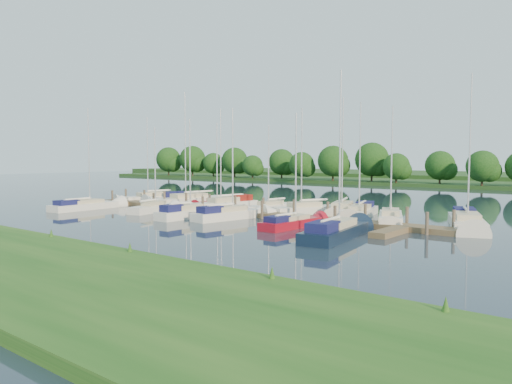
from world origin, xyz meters
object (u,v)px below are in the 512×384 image
Objects in this scene: motorboat at (173,199)px; sailboat_s_2 at (187,214)px; sailboat_n_0 at (150,200)px; sailboat_n_5 at (270,209)px; dock at (235,213)px.

sailboat_s_2 reaches higher than motorboat.
sailboat_s_2 is at bearing 167.19° from motorboat.
sailboat_n_0 reaches higher than sailboat_n_5.
sailboat_s_2 is (-2.42, -8.97, 0.07)m from sailboat_n_5.
dock is 3.80× the size of sailboat_n_0.
sailboat_n_5 is (14.94, -0.72, -0.07)m from motorboat.
dock is 4.36× the size of sailboat_s_2.
dock is 17.38m from sailboat_n_0.
sailboat_n_5 is 0.96× the size of sailboat_s_2.
sailboat_s_2 is at bearing -113.51° from dock.
dock is 15.37m from motorboat.
sailboat_n_5 is at bearing -157.85° from motorboat.
sailboat_n_5 is (17.46, 0.68, -0.01)m from sailboat_n_0.
sailboat_n_0 is at bearing 8.66° from sailboat_n_5.
motorboat is 15.83m from sailboat_s_2.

